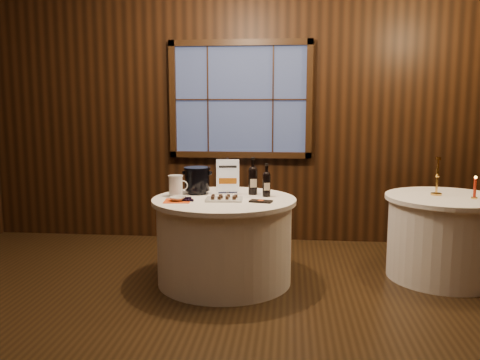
# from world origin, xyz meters

# --- Properties ---
(ground) EXTENTS (6.00, 6.00, 0.00)m
(ground) POSITION_xyz_m (0.00, 0.00, 0.00)
(ground) COLOR black
(ground) RESTS_ON ground
(back_wall) EXTENTS (6.00, 0.10, 3.00)m
(back_wall) POSITION_xyz_m (0.00, 2.48, 1.54)
(back_wall) COLOR black
(back_wall) RESTS_ON ground
(main_table) EXTENTS (1.28, 1.28, 0.77)m
(main_table) POSITION_xyz_m (0.00, 1.00, 0.39)
(main_table) COLOR white
(main_table) RESTS_ON ground
(side_table) EXTENTS (1.08, 1.08, 0.77)m
(side_table) POSITION_xyz_m (2.00, 1.30, 0.39)
(side_table) COLOR white
(side_table) RESTS_ON ground
(sign_stand) EXTENTS (0.21, 0.12, 0.34)m
(sign_stand) POSITION_xyz_m (0.01, 1.19, 0.89)
(sign_stand) COLOR silver
(sign_stand) RESTS_ON main_table
(port_bottle_left) EXTENTS (0.08, 0.09, 0.35)m
(port_bottle_left) POSITION_xyz_m (0.24, 1.21, 0.92)
(port_bottle_left) COLOR black
(port_bottle_left) RESTS_ON main_table
(port_bottle_right) EXTENTS (0.07, 0.08, 0.30)m
(port_bottle_right) POSITION_xyz_m (0.37, 1.12, 0.90)
(port_bottle_right) COLOR black
(port_bottle_right) RESTS_ON main_table
(ice_bucket) EXTENTS (0.24, 0.24, 0.25)m
(ice_bucket) POSITION_xyz_m (-0.28, 1.20, 0.90)
(ice_bucket) COLOR black
(ice_bucket) RESTS_ON main_table
(chocolate_plate) EXTENTS (0.33, 0.23, 0.05)m
(chocolate_plate) POSITION_xyz_m (0.01, 0.89, 0.79)
(chocolate_plate) COLOR silver
(chocolate_plate) RESTS_ON main_table
(chocolate_box) EXTENTS (0.21, 0.13, 0.02)m
(chocolate_box) POSITION_xyz_m (0.34, 0.85, 0.78)
(chocolate_box) COLOR black
(chocolate_box) RESTS_ON main_table
(grape_bunch) EXTENTS (0.16, 0.07, 0.04)m
(grape_bunch) POSITION_xyz_m (-0.29, 0.83, 0.79)
(grape_bunch) COLOR black
(grape_bunch) RESTS_ON main_table
(glass_pitcher) EXTENTS (0.18, 0.14, 0.19)m
(glass_pitcher) POSITION_xyz_m (-0.45, 1.05, 0.87)
(glass_pitcher) COLOR white
(glass_pitcher) RESTS_ON main_table
(orange_napkin) EXTENTS (0.25, 0.25, 0.00)m
(orange_napkin) POSITION_xyz_m (-0.38, 0.82, 0.77)
(orange_napkin) COLOR #E24813
(orange_napkin) RESTS_ON main_table
(cracker_bowl) EXTENTS (0.17, 0.17, 0.03)m
(cracker_bowl) POSITION_xyz_m (-0.38, 0.82, 0.79)
(cracker_bowl) COLOR silver
(cracker_bowl) RESTS_ON orange_napkin
(brass_candlestick) EXTENTS (0.10, 0.10, 0.35)m
(brass_candlestick) POSITION_xyz_m (1.92, 1.35, 0.90)
(brass_candlestick) COLOR gold
(brass_candlestick) RESTS_ON side_table
(red_candle) EXTENTS (0.05, 0.05, 0.20)m
(red_candle) POSITION_xyz_m (2.21, 1.20, 0.85)
(red_candle) COLOR gold
(red_candle) RESTS_ON side_table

